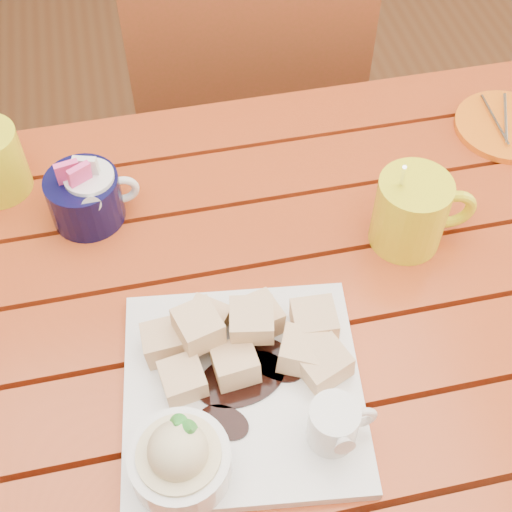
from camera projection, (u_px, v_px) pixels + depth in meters
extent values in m
plane|color=brown|center=(245.00, 501.00, 1.51)|extent=(5.00, 5.00, 0.00)
cube|color=maroon|center=(278.00, 478.00, 0.80)|extent=(1.20, 0.11, 0.03)
cube|color=maroon|center=(257.00, 388.00, 0.86)|extent=(1.20, 0.11, 0.03)
cube|color=maroon|center=(238.00, 311.00, 0.93)|extent=(1.20, 0.11, 0.03)
cube|color=maroon|center=(222.00, 244.00, 1.00)|extent=(1.20, 0.11, 0.03)
cube|color=maroon|center=(209.00, 186.00, 1.07)|extent=(1.20, 0.11, 0.03)
cube|color=maroon|center=(196.00, 135.00, 1.14)|extent=(1.20, 0.11, 0.03)
cube|color=maroon|center=(197.00, 153.00, 1.19)|extent=(1.12, 0.04, 0.08)
cylinder|color=maroon|center=(464.00, 227.00, 1.51)|extent=(0.06, 0.06, 0.72)
cube|color=white|center=(243.00, 390.00, 0.84)|extent=(0.31, 0.31, 0.02)
cube|color=#DF8E44|center=(198.00, 327.00, 0.82)|extent=(0.06, 0.06, 0.04)
cube|color=#DF8E44|center=(258.00, 317.00, 0.87)|extent=(0.06, 0.06, 0.04)
cube|color=#DF8E44|center=(205.00, 323.00, 0.86)|extent=(0.07, 0.07, 0.04)
cube|color=#DF8E44|center=(252.00, 320.00, 0.83)|extent=(0.06, 0.06, 0.04)
cube|color=#DF8E44|center=(302.00, 352.00, 0.84)|extent=(0.07, 0.07, 0.04)
cube|color=#DF8E44|center=(324.00, 365.00, 0.83)|extent=(0.06, 0.06, 0.04)
cube|color=#DF8E44|center=(235.00, 364.00, 0.83)|extent=(0.05, 0.05, 0.04)
cube|color=#DF8E44|center=(314.00, 322.00, 0.86)|extent=(0.05, 0.05, 0.04)
cube|color=#DF8E44|center=(164.00, 342.00, 0.85)|extent=(0.05, 0.05, 0.04)
cube|color=#DF8E44|center=(183.00, 379.00, 0.81)|extent=(0.06, 0.06, 0.04)
cylinder|color=white|center=(180.00, 463.00, 0.75)|extent=(0.11, 0.11, 0.04)
cylinder|color=beige|center=(180.00, 459.00, 0.74)|extent=(0.09, 0.09, 0.03)
sphere|color=beige|center=(178.00, 451.00, 0.73)|extent=(0.06, 0.06, 0.06)
cone|color=green|center=(189.00, 430.00, 0.71)|extent=(0.04, 0.04, 0.03)
cone|color=green|center=(177.00, 424.00, 0.72)|extent=(0.03, 0.03, 0.03)
cylinder|color=white|center=(333.00, 424.00, 0.77)|extent=(0.06, 0.06, 0.06)
cylinder|color=black|center=(335.00, 414.00, 0.75)|extent=(0.04, 0.04, 0.01)
cone|color=white|center=(342.00, 440.00, 0.74)|extent=(0.02, 0.02, 0.03)
torus|color=white|center=(361.00, 418.00, 0.77)|extent=(0.04, 0.01, 0.04)
cylinder|color=yellow|center=(410.00, 212.00, 0.95)|extent=(0.10, 0.10, 0.11)
cylinder|color=black|center=(416.00, 189.00, 0.91)|extent=(0.08, 0.08, 0.01)
torus|color=yellow|center=(452.00, 209.00, 0.95)|extent=(0.07, 0.02, 0.07)
cylinder|color=silver|center=(400.00, 189.00, 0.92)|extent=(0.04, 0.06, 0.14)
cylinder|color=white|center=(94.00, 196.00, 0.98)|extent=(0.07, 0.07, 0.08)
cylinder|color=white|center=(89.00, 177.00, 0.95)|extent=(0.05, 0.05, 0.01)
cone|color=white|center=(92.00, 200.00, 0.94)|extent=(0.03, 0.03, 0.03)
torus|color=white|center=(123.00, 190.00, 0.99)|extent=(0.05, 0.01, 0.05)
cylinder|color=black|center=(85.00, 198.00, 0.98)|extent=(0.10, 0.10, 0.07)
cube|color=#FF4594|center=(68.00, 175.00, 0.94)|extent=(0.03, 0.02, 0.05)
cube|color=white|center=(87.00, 169.00, 0.95)|extent=(0.03, 0.02, 0.05)
cube|color=#FF4594|center=(80.00, 178.00, 0.94)|extent=(0.04, 0.03, 0.05)
cylinder|color=orange|center=(506.00, 126.00, 1.12)|extent=(0.16, 0.16, 0.01)
cylinder|color=silver|center=(495.00, 120.00, 1.12)|extent=(0.01, 0.12, 0.01)
cylinder|color=silver|center=(506.00, 118.00, 1.12)|extent=(0.05, 0.11, 0.01)
cube|color=brown|center=(241.00, 107.00, 1.61)|extent=(0.47, 0.47, 0.03)
cylinder|color=brown|center=(302.00, 123.00, 1.92)|extent=(0.04, 0.04, 0.44)
cylinder|color=brown|center=(164.00, 136.00, 1.89)|extent=(0.04, 0.04, 0.44)
cylinder|color=brown|center=(330.00, 228.00, 1.69)|extent=(0.04, 0.04, 0.44)
cylinder|color=brown|center=(173.00, 244.00, 1.66)|extent=(0.04, 0.04, 0.44)
cube|color=brown|center=(252.00, 75.00, 1.29)|extent=(0.44, 0.06, 0.46)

